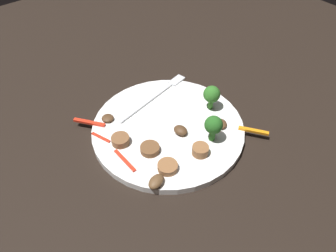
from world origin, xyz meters
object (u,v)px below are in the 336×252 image
(sausage_slice_0, at_px, (168,167))
(mushroom_2, at_px, (221,124))
(sausage_slice_2, at_px, (120,140))
(broccoli_floret_1, at_px, (213,126))
(sausage_slice_3, at_px, (150,149))
(mushroom_1, at_px, (108,118))
(sausage_slice_1, at_px, (199,151))
(pepper_strip_3, at_px, (89,122))
(pepper_strip_2, at_px, (101,137))
(plate, at_px, (168,129))
(fork, at_px, (158,94))
(broccoli_floret_0, at_px, (212,95))
(pepper_strip_1, at_px, (253,131))
(pepper_strip_0, at_px, (125,160))
(mushroom_3, at_px, (156,182))
(mushroom_0, at_px, (181,130))

(sausage_slice_0, height_order, mushroom_2, sausage_slice_0)
(sausage_slice_2, bearing_deg, broccoli_floret_1, -36.58)
(sausage_slice_3, bearing_deg, mushroom_1, 97.17)
(sausage_slice_1, relative_size, pepper_strip_3, 0.46)
(sausage_slice_2, distance_m, pepper_strip_2, 0.04)
(sausage_slice_0, distance_m, sausage_slice_3, 0.05)
(plate, height_order, pepper_strip_2, pepper_strip_2)
(plate, distance_m, sausage_slice_3, 0.07)
(fork, relative_size, mushroom_1, 8.19)
(broccoli_floret_0, height_order, pepper_strip_3, broccoli_floret_0)
(sausage_slice_2, bearing_deg, mushroom_1, 77.79)
(mushroom_1, relative_size, pepper_strip_3, 0.37)
(broccoli_floret_0, bearing_deg, broccoli_floret_1, -133.10)
(fork, bearing_deg, broccoli_floret_0, -71.35)
(pepper_strip_2, bearing_deg, pepper_strip_3, 85.95)
(broccoli_floret_0, bearing_deg, mushroom_1, 150.10)
(pepper_strip_2, bearing_deg, mushroom_1, 42.53)
(fork, xyz_separation_m, sausage_slice_0, (-0.10, -0.15, 0.00))
(fork, bearing_deg, pepper_strip_1, -81.00)
(pepper_strip_0, bearing_deg, mushroom_1, 72.90)
(mushroom_1, distance_m, pepper_strip_3, 0.03)
(mushroom_2, bearing_deg, mushroom_3, -171.41)
(pepper_strip_3, bearing_deg, mushroom_3, -86.43)
(sausage_slice_2, bearing_deg, pepper_strip_0, -114.56)
(pepper_strip_3, bearing_deg, mushroom_1, -23.56)
(sausage_slice_3, bearing_deg, mushroom_3, -119.30)
(plate, bearing_deg, pepper_strip_3, 137.56)
(broccoli_floret_1, height_order, mushroom_2, broccoli_floret_1)
(pepper_strip_2, bearing_deg, sausage_slice_0, -69.71)
(broccoli_floret_1, bearing_deg, mushroom_0, 125.07)
(sausage_slice_1, bearing_deg, pepper_strip_1, -12.15)
(broccoli_floret_0, xyz_separation_m, mushroom_0, (-0.09, -0.01, -0.03))
(sausage_slice_3, distance_m, mushroom_3, 0.07)
(mushroom_0, distance_m, mushroom_1, 0.13)
(broccoli_floret_0, distance_m, pepper_strip_0, 0.20)
(pepper_strip_1, bearing_deg, mushroom_3, 173.74)
(sausage_slice_2, xyz_separation_m, mushroom_1, (0.01, 0.06, -0.00))
(mushroom_1, bearing_deg, sausage_slice_0, -85.43)
(broccoli_floret_1, bearing_deg, pepper_strip_3, 130.24)
(sausage_slice_0, bearing_deg, broccoli_floret_1, 0.58)
(sausage_slice_1, relative_size, mushroom_1, 1.25)
(sausage_slice_0, relative_size, mushroom_0, 1.24)
(mushroom_1, bearing_deg, broccoli_floret_0, -29.90)
(sausage_slice_0, height_order, pepper_strip_2, sausage_slice_0)
(sausage_slice_2, distance_m, sausage_slice_3, 0.05)
(mushroom_2, xyz_separation_m, pepper_strip_1, (0.03, -0.05, -0.00))
(broccoli_floret_1, xyz_separation_m, pepper_strip_1, (0.07, -0.03, -0.03))
(sausage_slice_1, bearing_deg, pepper_strip_3, 119.40)
(mushroom_0, bearing_deg, mushroom_2, -25.62)
(mushroom_3, bearing_deg, mushroom_1, 83.41)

